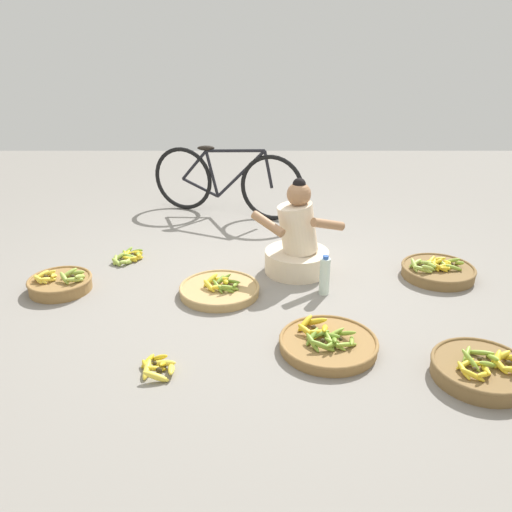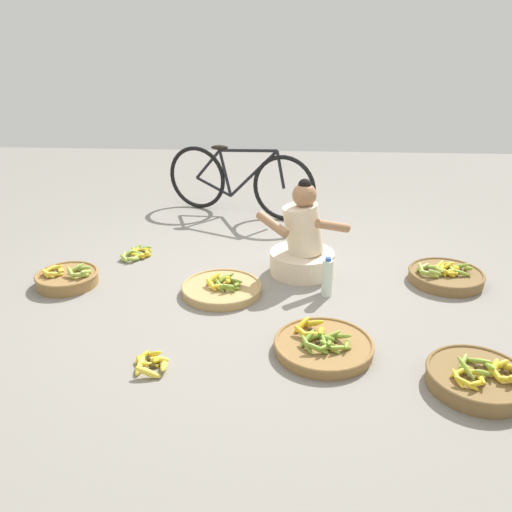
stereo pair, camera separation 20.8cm
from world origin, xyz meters
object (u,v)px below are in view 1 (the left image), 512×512
(loose_bananas_near_bicycle, at_px, (159,367))
(loose_bananas_front_right, at_px, (130,257))
(vendor_woman_front, at_px, (299,243))
(water_bottle, at_px, (326,276))
(banana_basket_near_vendor, at_px, (62,283))
(bicycle_leaning, at_px, (227,182))
(banana_basket_back_left, at_px, (221,289))
(banana_basket_mid_right, at_px, (483,370))
(banana_basket_back_right, at_px, (439,271))
(banana_basket_front_center, at_px, (329,343))

(loose_bananas_near_bicycle, xyz_separation_m, loose_bananas_front_right, (-0.53, 1.61, 0.00))
(vendor_woman_front, bearing_deg, water_bottle, -65.81)
(vendor_woman_front, bearing_deg, banana_basket_near_vendor, -169.45)
(water_bottle, bearing_deg, loose_bananas_front_right, 158.62)
(loose_bananas_front_right, xyz_separation_m, water_bottle, (1.61, -0.63, 0.12))
(bicycle_leaning, distance_m, loose_bananas_front_right, 1.49)
(banana_basket_back_left, xyz_separation_m, loose_bananas_front_right, (-0.82, 0.64, -0.01))
(banana_basket_near_vendor, relative_size, loose_bananas_near_bicycle, 1.88)
(loose_bananas_near_bicycle, bearing_deg, loose_bananas_front_right, 108.12)
(banana_basket_near_vendor, height_order, loose_bananas_front_right, banana_basket_near_vendor)
(banana_basket_back_left, bearing_deg, water_bottle, 0.67)
(vendor_woman_front, bearing_deg, banana_basket_mid_right, -56.70)
(banana_basket_back_right, height_order, banana_basket_back_left, banana_basket_back_right)
(vendor_woman_front, relative_size, banana_basket_back_left, 1.30)
(vendor_woman_front, height_order, banana_basket_front_center, vendor_woman_front)
(vendor_woman_front, height_order, bicycle_leaning, vendor_woman_front)
(banana_basket_back_right, relative_size, banana_basket_back_left, 0.96)
(banana_basket_mid_right, bearing_deg, banana_basket_front_center, 160.35)
(banana_basket_back_right, relative_size, loose_bananas_near_bicycle, 2.28)
(water_bottle, bearing_deg, loose_bananas_near_bicycle, -137.72)
(loose_bananas_front_right, bearing_deg, banana_basket_back_right, -7.44)
(loose_bananas_front_right, bearing_deg, loose_bananas_near_bicycle, -71.88)
(vendor_woman_front, bearing_deg, loose_bananas_front_right, 170.76)
(bicycle_leaning, height_order, banana_basket_front_center, bicycle_leaning)
(bicycle_leaning, bearing_deg, banana_basket_mid_right, -61.19)
(banana_basket_mid_right, distance_m, banana_basket_back_left, 1.86)
(banana_basket_near_vendor, bearing_deg, vendor_woman_front, 10.55)
(vendor_woman_front, height_order, water_bottle, vendor_woman_front)
(banana_basket_back_left, distance_m, loose_bananas_front_right, 1.04)
(banana_basket_front_center, height_order, banana_basket_mid_right, banana_basket_mid_right)
(vendor_woman_front, distance_m, banana_basket_near_vendor, 1.86)
(banana_basket_front_center, distance_m, banana_basket_mid_right, 0.88)
(banana_basket_mid_right, height_order, banana_basket_near_vendor, banana_basket_mid_right)
(bicycle_leaning, height_order, banana_basket_mid_right, bicycle_leaning)
(banana_basket_near_vendor, distance_m, loose_bananas_front_right, 0.69)
(banana_basket_front_center, relative_size, loose_bananas_near_bicycle, 2.43)
(banana_basket_mid_right, relative_size, banana_basket_near_vendor, 1.18)
(banana_basket_front_center, bearing_deg, banana_basket_near_vendor, 157.40)
(banana_basket_back_right, bearing_deg, vendor_woman_front, 174.87)
(banana_basket_front_center, height_order, loose_bananas_front_right, banana_basket_front_center)
(vendor_woman_front, bearing_deg, loose_bananas_near_bicycle, -123.19)
(bicycle_leaning, bearing_deg, loose_bananas_near_bicycle, -95.06)
(banana_basket_front_center, relative_size, banana_basket_mid_right, 1.10)
(banana_basket_back_right, height_order, banana_basket_near_vendor, banana_basket_near_vendor)
(vendor_woman_front, xyz_separation_m, loose_bananas_front_right, (-1.43, 0.23, -0.22))
(banana_basket_back_right, xyz_separation_m, water_bottle, (-0.95, -0.30, 0.09))
(banana_basket_mid_right, height_order, loose_bananas_near_bicycle, banana_basket_mid_right)
(bicycle_leaning, distance_m, banana_basket_mid_right, 3.32)
(banana_basket_front_center, bearing_deg, banana_basket_mid_right, -19.65)
(bicycle_leaning, relative_size, banana_basket_near_vendor, 3.38)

